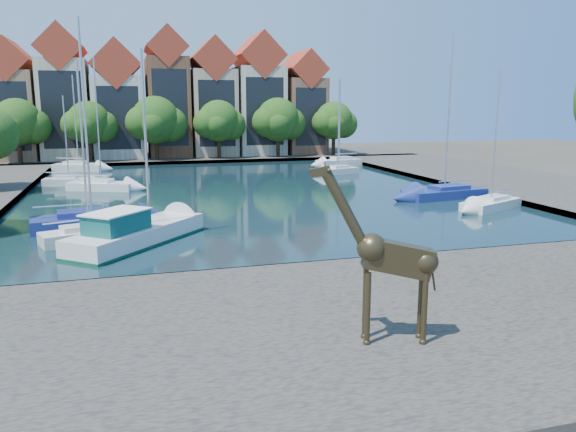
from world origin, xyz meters
name	(u,v)px	position (x,y,z in m)	size (l,w,h in m)	color
ground	(354,268)	(0.00, 0.00, 0.00)	(160.00, 160.00, 0.00)	#38332B
water_basin	(246,191)	(0.00, 24.00, 0.04)	(38.00, 50.00, 0.08)	black
near_quay	(434,317)	(0.00, -7.00, 0.25)	(50.00, 14.00, 0.50)	#48453E
far_quay	(199,157)	(0.00, 56.00, 0.25)	(60.00, 16.00, 0.50)	#48453E
right_quay	(495,179)	(25.00, 24.00, 0.25)	(14.00, 52.00, 0.50)	#48453E
townhouse_west_end	(15,105)	(-23.00, 55.99, 7.36)	(5.44, 9.18, 14.93)	#906A4F
townhouse_west_mid	(65,98)	(-17.00, 55.99, 8.23)	(5.94, 9.18, 16.79)	beige
townhouse_west_inner	(118,105)	(-10.50, 55.99, 7.35)	(6.43, 9.18, 15.15)	beige
townhouse_center	(167,97)	(-4.00, 55.99, 8.36)	(5.44, 9.18, 16.93)	brown
townhouse_east_inner	(212,102)	(2.00, 55.99, 7.73)	(5.94, 9.18, 15.79)	tan
townhouse_east_mid	(257,100)	(8.50, 55.99, 8.10)	(6.43, 9.18, 16.65)	beige
townhouse_east_end	(301,107)	(15.00, 55.99, 7.11)	(5.44, 9.18, 14.43)	brown
far_tree_far_west	(18,124)	(-21.90, 50.49, 5.18)	(7.28, 5.60, 7.68)	#332114
far_tree_west	(90,124)	(-13.91, 50.49, 5.08)	(6.76, 5.20, 7.36)	#332114
far_tree_mid_west	(156,122)	(-5.89, 50.49, 5.29)	(7.80, 6.00, 8.00)	#332114
far_tree_mid_east	(219,122)	(2.10, 50.49, 5.13)	(7.02, 5.40, 7.52)	#332114
far_tree_east	(279,121)	(10.11, 50.49, 5.24)	(7.54, 5.80, 7.84)	#332114
far_tree_far_east	(334,122)	(18.09, 50.49, 5.08)	(6.76, 5.20, 7.36)	#332114
giraffe_statue	(388,257)	(-2.71, -8.83, 3.07)	(3.61, 1.32, 5.22)	#352C1A
motorsailer	(134,230)	(-9.65, 7.06, 0.87)	(7.65, 8.29, 10.19)	silver
sailboat_left_a	(89,232)	(-12.00, 8.53, 0.61)	(5.25, 3.27, 9.56)	silver
sailboat_left_b	(92,218)	(-12.00, 11.92, 0.71)	(7.01, 3.07, 12.19)	navy
sailboat_left_c	(102,184)	(-12.00, 27.98, 0.63)	(6.00, 4.04, 11.25)	silver
sailboat_left_d	(69,180)	(-15.00, 31.93, 0.60)	(4.65, 2.21, 8.14)	silver
sailboat_left_e	(79,165)	(-15.00, 44.00, 0.69)	(5.89, 3.85, 10.51)	silver
sailboat_right_a	(491,202)	(15.00, 10.74, 0.59)	(5.57, 3.87, 9.72)	silver
sailboat_right_b	(445,191)	(14.43, 15.93, 0.64)	(7.16, 3.41, 12.62)	navy
sailboat_right_c	(338,169)	(12.00, 33.21, 0.59)	(4.97, 2.98, 9.82)	silver
sailboat_right_d	(339,161)	(15.00, 40.58, 0.70)	(5.85, 3.08, 10.35)	silver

